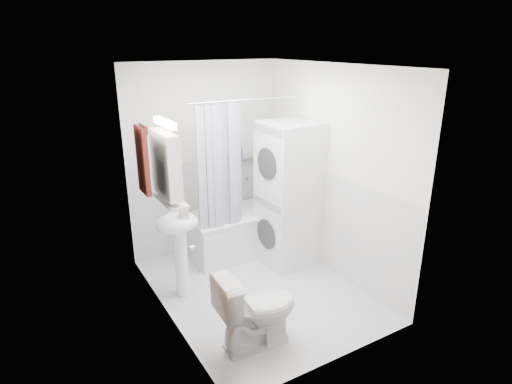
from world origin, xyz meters
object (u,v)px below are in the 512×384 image
toilet (257,309)px  bathtub (244,228)px  washer_dryer (289,195)px  sink (178,236)px

toilet → bathtub: bearing=-21.8°
bathtub → washer_dryer: washer_dryer is taller
bathtub → toilet: bearing=-115.5°
sink → bathtub: bearing=28.2°
bathtub → sink: 1.31m
sink → washer_dryer: washer_dryer is taller
washer_dryer → toilet: size_ratio=2.36×
bathtub → washer_dryer: size_ratio=0.83×
sink → washer_dryer: size_ratio=0.60×
bathtub → toilet: 1.88m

